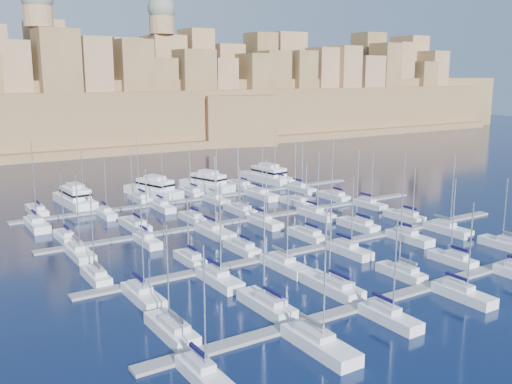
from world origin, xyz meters
TOP-DOWN VIEW (x-y plane):
  - ground at (0.00, 0.00)m, footprint 600.00×600.00m
  - pontoon_near at (0.00, -34.00)m, footprint 84.00×2.00m
  - pontoon_mid_near at (0.00, -12.00)m, footprint 84.00×2.00m
  - pontoon_mid_far at (0.00, 10.00)m, footprint 84.00×2.00m
  - pontoon_far at (0.00, 32.00)m, footprint 84.00×2.00m
  - sailboat_0 at (-35.33, -28.50)m, footprint 2.77×9.24m
  - sailboat_1 at (-22.69, -28.37)m, footprint 2.85×9.50m
  - sailboat_2 at (-12.09, -28.06)m, footprint 3.04×10.13m
  - sailboat_3 at (-0.29, -29.18)m, footprint 2.36×7.85m
  - sailboat_4 at (10.68, -29.22)m, footprint 2.33×7.77m
  - sailboat_5 at (24.29, -28.80)m, footprint 2.59×8.62m
  - sailboat_6 at (-36.81, -38.84)m, footprint 2.37×7.89m
  - sailboat_7 at (-23.83, -39.91)m, footprint 3.02×10.07m
  - sailboat_8 at (-12.76, -39.02)m, footprint 2.47×8.25m
  - sailboat_9 at (0.27, -39.10)m, footprint 2.52×8.41m
  - sailboat_12 at (-37.12, -7.26)m, footprint 2.31×7.69m
  - sailboat_13 at (-22.75, -7.43)m, footprint 2.20×7.34m
  - sailboat_14 at (-13.28, -7.03)m, footprint 2.44×8.15m
  - sailboat_15 at (0.23, -6.79)m, footprint 2.59×8.64m
  - sailboat_16 at (12.38, -6.55)m, footprint 2.74×9.13m
  - sailboat_17 at (24.46, -6.64)m, footprint 2.68×8.95m
  - sailboat_18 at (-34.30, -17.41)m, footprint 2.71×9.05m
  - sailboat_19 at (-23.29, -17.48)m, footprint 2.76×9.19m
  - sailboat_20 at (-12.33, -17.64)m, footprint 2.86×9.53m
  - sailboat_21 at (0.47, -17.25)m, footprint 2.62×8.73m
  - sailboat_22 at (14.10, -17.35)m, footprint 2.67×8.92m
  - sailboat_23 at (23.84, -17.49)m, footprint 2.76×9.20m
  - sailboat_24 at (-35.56, 14.83)m, footprint 2.36×7.87m
  - sailboat_25 at (-22.60, 15.80)m, footprint 2.95×9.84m
  - sailboat_26 at (-11.26, 14.89)m, footprint 2.40×7.99m
  - sailboat_27 at (-0.02, 15.50)m, footprint 2.77×9.23m
  - sailboat_28 at (14.35, 15.34)m, footprint 2.67×8.90m
  - sailboat_29 at (24.98, 15.42)m, footprint 2.72×9.06m
  - sailboat_30 at (-36.09, 4.53)m, footprint 2.75×9.18m
  - sailboat_31 at (-24.58, 5.18)m, footprint 2.35×7.84m
  - sailboat_32 at (-12.38, 3.92)m, footprint 3.12×10.40m
  - sailboat_33 at (-1.09, 4.70)m, footprint 2.65×8.83m
  - sailboat_34 at (11.06, 4.44)m, footprint 2.80×9.34m
  - sailboat_35 at (26.15, 4.91)m, footprint 2.52×8.40m
  - sailboat_36 at (-35.44, 37.64)m, footprint 2.85×9.50m
  - sailboat_37 at (-25.75, 37.01)m, footprint 2.47×8.23m
  - sailboat_38 at (-13.20, 37.32)m, footprint 2.66×8.85m
  - sailboat_39 at (-0.42, 37.28)m, footprint 2.64×8.79m
  - sailboat_40 at (13.43, 38.15)m, footprint 3.17×10.55m
  - sailboat_41 at (24.47, 37.74)m, footprint 2.92×9.72m
  - sailboat_42 at (-37.91, 26.16)m, footprint 2.98×9.93m
  - sailboat_43 at (-24.27, 27.40)m, footprint 2.22×7.40m
  - sailboat_44 at (-12.33, 26.89)m, footprint 2.53×8.44m
  - sailboat_45 at (0.48, 26.81)m, footprint 2.58×8.59m
  - sailboat_46 at (11.94, 25.89)m, footprint 3.14×10.48m
  - sailboat_47 at (24.02, 26.61)m, footprint 2.70×9.00m
  - motor_yacht_a at (-26.65, 41.13)m, footprint 5.72×16.13m
  - motor_yacht_b at (-8.17, 41.31)m, footprint 9.46×16.94m
  - motor_yacht_c at (5.86, 41.01)m, footprint 8.98×16.30m
  - motor_yacht_d at (24.49, 41.92)m, footprint 6.75×17.91m
  - fortified_city at (-0.19, 155.26)m, footprint 460.00×108.95m

SIDE VIEW (x-z plane):
  - ground at x=0.00m, z-range 0.00..0.00m
  - pontoon_near at x=0.00m, z-range 0.00..0.40m
  - pontoon_mid_near at x=0.00m, z-range 0.00..0.40m
  - pontoon_mid_far at x=0.00m, z-range 0.00..0.40m
  - pontoon_far at x=0.00m, z-range 0.00..0.40m
  - sailboat_13 at x=-22.75m, z-range -4.46..5.86m
  - sailboat_24 at x=-35.56m, z-range -5.28..6.72m
  - sailboat_43 at x=-24.27m, z-range -5.43..6.86m
  - sailboat_3 at x=-0.29m, z-range -5.47..6.92m
  - sailboat_5 at x=24.29m, z-range -5.28..6.72m
  - sailboat_26 at x=-11.26m, z-range -5.54..6.99m
  - sailboat_8 at x=-12.76m, z-range -5.61..7.06m
  - sailboat_12 at x=-37.12m, z-range -5.70..7.15m
  - sailboat_37 at x=-25.75m, z-range -5.69..7.14m
  - sailboat_45 at x=0.48m, z-range -5.57..7.02m
  - sailboat_47 at x=24.02m, z-range -5.52..6.98m
  - sailboat_9 at x=0.27m, z-range -5.81..7.27m
  - sailboat_31 at x=-24.58m, z-range -5.93..7.39m
  - sailboat_4 at x=10.68m, z-range -5.94..7.40m
  - sailboat_21 at x=0.47m, z-range -5.79..7.26m
  - sailboat_44 at x=-12.33m, z-range -5.92..7.38m
  - sailboat_39 at x=-0.42m, z-range -5.82..7.28m
  - sailboat_33 at x=-1.09m, z-range -5.84..7.31m
  - sailboat_35 at x=26.15m, z-range -6.00..7.47m
  - sailboat_0 at x=-35.33m, z-range -5.65..7.12m
  - sailboat_15 at x=0.23m, z-range -5.97..7.43m
  - sailboat_22 at x=14.10m, z-range -5.88..7.35m
  - sailboat_6 at x=-36.81m, z-range -6.12..7.59m
  - sailboat_17 at x=24.46m, z-range -6.01..7.48m
  - sailboat_30 at x=-36.09m, z-range -6.00..7.48m
  - sailboat_18 at x=-34.30m, z-range -6.10..7.58m
  - sailboat_14 at x=-13.28m, z-range -6.33..7.82m
  - sailboat_20 at x=-12.33m, z-range -5.94..7.43m
  - sailboat_29 at x=24.98m, z-range -6.23..7.71m
  - sailboat_34 at x=11.06m, z-range -6.09..7.57m
  - sailboat_28 at x=14.35m, z-range -6.40..7.89m
  - sailboat_27 at x=-0.02m, z-range -6.30..7.79m
  - sailboat_19 at x=-23.29m, z-range -6.52..8.01m
  - sailboat_1 at x=-22.69m, z-range -6.49..7.99m
  - sailboat_23 at x=23.84m, z-range -6.62..8.12m
  - sailboat_16 at x=12.38m, z-range -6.76..8.26m
  - sailboat_42 at x=-37.91m, z-range -6.38..7.89m
  - sailboat_38 at x=-13.20m, z-range -6.94..8.45m
  - sailboat_25 at x=-22.60m, z-range -6.87..8.39m
  - sailboat_2 at x=-12.09m, z-range -6.69..8.21m
  - sailboat_46 at x=11.94m, z-range -6.42..7.95m
  - sailboat_32 at x=-12.38m, z-range -6.54..8.07m
  - sailboat_36 at x=-35.44m, z-range -7.14..8.66m
  - sailboat_7 at x=-23.83m, z-range -7.06..8.59m
  - sailboat_41 at x=24.47m, z-range -7.35..8.89m
  - sailboat_40 at x=13.43m, z-range -7.18..8.72m
  - motor_yacht_b at x=-8.17m, z-range -0.90..4.35m
  - motor_yacht_c at x=5.86m, z-range -0.90..4.35m
  - motor_yacht_d at x=24.49m, z-range -0.90..4.35m
  - motor_yacht_a at x=-26.65m, z-range -0.90..4.35m
  - fortified_city at x=-0.19m, z-range -15.02..44.50m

